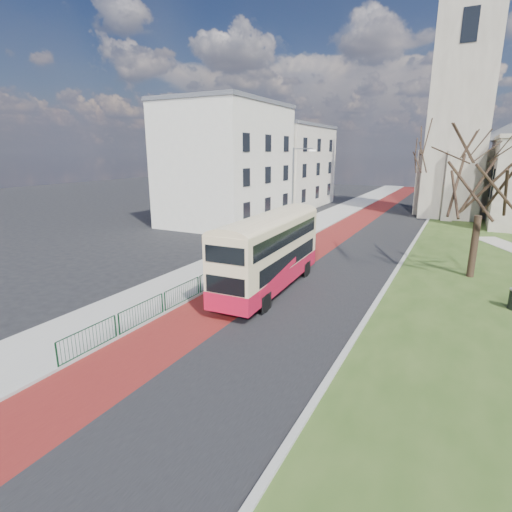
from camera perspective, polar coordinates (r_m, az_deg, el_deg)
The scene contains 13 objects.
ground at distance 20.46m, azimuth -2.72°, elevation -7.72°, with size 160.00×160.00×0.00m, color black.
road_carriageway at distance 38.00m, azimuth 14.67°, elevation 2.41°, with size 9.00×120.00×0.01m, color black.
bus_lane at distance 38.66m, azimuth 10.78°, elevation 2.84°, with size 3.40×120.00×0.01m, color #591414.
pavement_west at distance 39.88m, azimuth 5.55°, elevation 3.47°, with size 4.00×120.00×0.12m, color gray.
kerb_west at distance 39.19m, azimuth 8.27°, elevation 3.20°, with size 0.25×120.00×0.13m, color #999993.
kerb_east at distance 39.23m, azimuth 21.90°, elevation 2.29°, with size 0.25×80.00×0.13m, color #999993.
pedestrian_railing at distance 24.93m, azimuth -3.98°, elevation -2.21°, with size 0.07×24.00×1.12m.
gothic_church at distance 54.64m, azimuth 32.31°, elevation 18.19°, with size 16.38×18.00×40.00m.
street_block_near at distance 44.99m, azimuth -4.19°, elevation 13.06°, with size 10.30×14.30×13.00m.
street_block_far at distance 59.23m, azimuth 4.16°, elevation 12.73°, with size 10.30×16.30×11.50m.
streetlamp at distance 37.16m, azimuth 5.49°, elevation 9.72°, with size 2.13×0.18×8.00m.
bus at distance 22.55m, azimuth 1.93°, elevation 0.95°, with size 2.80×10.31×4.27m.
winter_tree_near at distance 27.99m, azimuth 29.98°, elevation 11.25°, with size 9.09×9.09×10.10m.
Camera 1 is at (9.58, -16.30, 7.82)m, focal length 28.00 mm.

